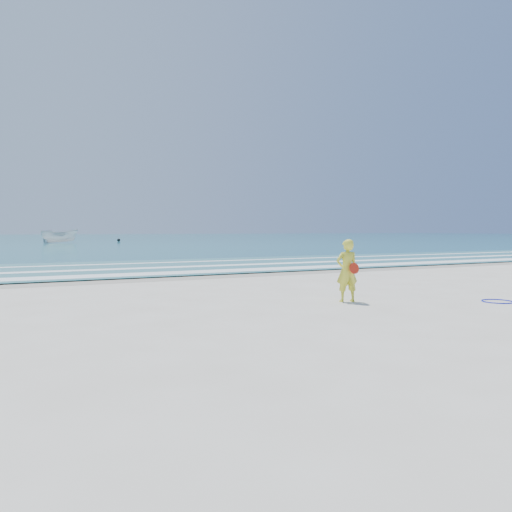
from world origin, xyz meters
name	(u,v)px	position (x,y,z in m)	size (l,w,h in m)	color
ground	(310,314)	(0.00, 0.00, 0.00)	(400.00, 400.00, 0.00)	silver
wet_sand	(176,277)	(0.00, 9.00, 0.00)	(400.00, 2.40, 0.00)	#B2A893
ocean	(33,238)	(0.00, 105.00, 0.02)	(400.00, 190.00, 0.04)	#19727F
shallow	(142,267)	(0.00, 14.00, 0.04)	(400.00, 10.00, 0.01)	#59B7AD
foam_near	(165,273)	(0.00, 10.30, 0.05)	(400.00, 1.40, 0.01)	white
foam_mid	(146,268)	(0.00, 13.20, 0.05)	(400.00, 0.90, 0.01)	white
foam_far	(129,264)	(0.00, 16.50, 0.05)	(400.00, 0.60, 0.01)	white
hoop	(497,301)	(5.02, -0.60, 0.01)	(0.72, 0.72, 0.03)	#0B16C7
boat	(60,236)	(0.97, 60.61, 0.96)	(1.79, 4.76, 1.84)	silver
buoy	(119,240)	(9.39, 65.01, 0.27)	(0.46, 0.46, 0.46)	black
woman	(347,271)	(1.77, 1.07, 0.76)	(0.61, 0.46, 1.52)	yellow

